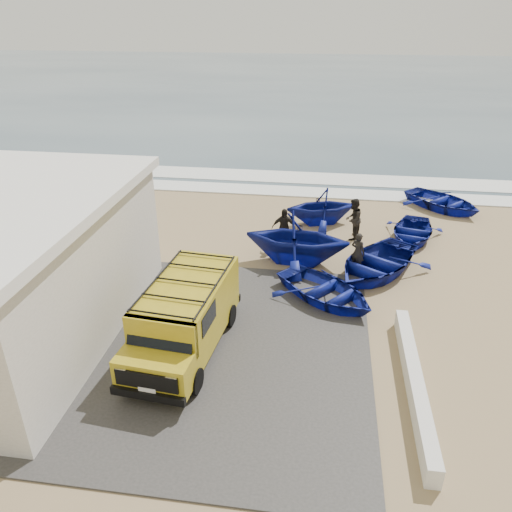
{
  "coord_description": "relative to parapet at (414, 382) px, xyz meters",
  "views": [
    {
      "loc": [
        2.4,
        -13.45,
        8.9
      ],
      "look_at": [
        0.21,
        1.75,
        1.2
      ],
      "focal_mm": 35.0,
      "sensor_mm": 36.0,
      "label": 1
    }
  ],
  "objects": [
    {
      "name": "ocean",
      "position": [
        -5.0,
        59.0,
        -0.27
      ],
      "size": [
        180.0,
        88.0,
        0.01
      ],
      "primitive_type": "cube",
      "color": "#385166",
      "rests_on": "ground"
    },
    {
      "name": "surf_wash",
      "position": [
        -5.0,
        17.5,
        -0.26
      ],
      "size": [
        180.0,
        2.2,
        0.04
      ],
      "primitive_type": "cube",
      "color": "white",
      "rests_on": "ground"
    },
    {
      "name": "ground",
      "position": [
        -5.0,
        3.0,
        -0.28
      ],
      "size": [
        160.0,
        160.0,
        0.0
      ],
      "primitive_type": "plane",
      "color": "#9F855C"
    },
    {
      "name": "boat_far_right",
      "position": [
        3.15,
        13.54,
        0.13
      ],
      "size": [
        4.7,
        4.7,
        0.8
      ],
      "primitive_type": "imported",
      "rotation": [
        0.0,
        0.0,
        0.79
      ],
      "color": "navy",
      "rests_on": "ground"
    },
    {
      "name": "boat_mid_left",
      "position": [
        -3.51,
        6.81,
        0.77
      ],
      "size": [
        4.26,
        3.77,
        2.08
      ],
      "primitive_type": "imported",
      "rotation": [
        0.0,
        0.0,
        1.48
      ],
      "color": "navy",
      "rests_on": "ground"
    },
    {
      "name": "boat_mid_right",
      "position": [
        1.19,
        9.62,
        0.08
      ],
      "size": [
        3.2,
        3.91,
        0.71
      ],
      "primitive_type": "imported",
      "rotation": [
        0.0,
        0.0,
        -0.25
      ],
      "color": "navy",
      "rests_on": "ground"
    },
    {
      "name": "slab",
      "position": [
        -7.0,
        1.0,
        -0.25
      ],
      "size": [
        12.0,
        10.0,
        0.05
      ],
      "primitive_type": "cube",
      "color": "#423F3C",
      "rests_on": "ground"
    },
    {
      "name": "surf_line",
      "position": [
        -5.0,
        15.0,
        -0.25
      ],
      "size": [
        180.0,
        1.6,
        0.06
      ],
      "primitive_type": "cube",
      "color": "white",
      "rests_on": "ground"
    },
    {
      "name": "fisherman_middle",
      "position": [
        -1.32,
        9.37,
        0.62
      ],
      "size": [
        0.91,
        1.03,
        1.78
      ],
      "primitive_type": "imported",
      "rotation": [
        0.0,
        0.0,
        -1.89
      ],
      "color": "black",
      "rests_on": "ground"
    },
    {
      "name": "boat_near_right",
      "position": [
        -0.53,
        6.35,
        0.18
      ],
      "size": [
        4.97,
        5.34,
        0.9
      ],
      "primitive_type": "imported",
      "rotation": [
        0.0,
        0.0,
        -0.57
      ],
      "color": "navy",
      "rests_on": "ground"
    },
    {
      "name": "van",
      "position": [
        -6.26,
        0.94,
        0.86
      ],
      "size": [
        2.39,
        5.08,
        2.11
      ],
      "rotation": [
        0.0,
        0.0,
        -0.1
      ],
      "color": "gold",
      "rests_on": "ground"
    },
    {
      "name": "fisherman_front",
      "position": [
        -1.23,
        6.47,
        0.49
      ],
      "size": [
        0.67,
        0.61,
        1.53
      ],
      "primitive_type": "imported",
      "rotation": [
        0.0,
        0.0,
        2.56
      ],
      "color": "black",
      "rests_on": "ground"
    },
    {
      "name": "boat_near_left",
      "position": [
        -2.34,
        4.14,
        0.11
      ],
      "size": [
        4.57,
        4.44,
        0.77
      ],
      "primitive_type": "imported",
      "rotation": [
        0.0,
        0.0,
        0.87
      ],
      "color": "navy",
      "rests_on": "ground"
    },
    {
      "name": "fisherman_back",
      "position": [
        -4.14,
        8.16,
        0.56
      ],
      "size": [
        1.01,
        0.5,
        1.66
      ],
      "primitive_type": "imported",
      "rotation": [
        0.0,
        0.0,
        0.1
      ],
      "color": "black",
      "rests_on": "ground"
    },
    {
      "name": "parapet",
      "position": [
        0.0,
        0.0,
        0.0
      ],
      "size": [
        0.35,
        6.0,
        0.55
      ],
      "primitive_type": "cube",
      "color": "silver",
      "rests_on": "ground"
    },
    {
      "name": "boat_far_left",
      "position": [
        -2.7,
        10.85,
        0.56
      ],
      "size": [
        3.9,
        3.63,
        1.67
      ],
      "primitive_type": "imported",
      "rotation": [
        0.0,
        0.0,
        -1.24
      ],
      "color": "navy",
      "rests_on": "ground"
    }
  ]
}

